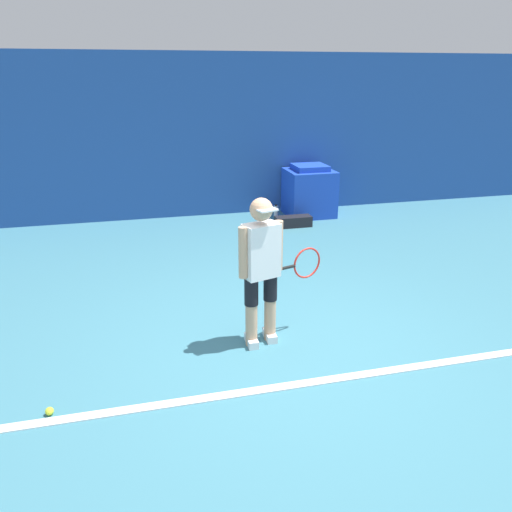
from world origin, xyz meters
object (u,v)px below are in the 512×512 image
(tennis_ball, at_px, (49,411))
(water_bottle, at_px, (276,211))
(equipment_bag, at_px, (293,221))
(tennis_player, at_px, (262,266))
(covered_chair, at_px, (309,191))

(tennis_ball, bearing_deg, water_bottle, 56.68)
(water_bottle, bearing_deg, tennis_ball, -123.32)
(equipment_bag, distance_m, water_bottle, 0.67)
(tennis_player, height_order, water_bottle, tennis_player)
(covered_chair, height_order, equipment_bag, covered_chair)
(tennis_ball, bearing_deg, covered_chair, 52.00)
(tennis_ball, xyz_separation_m, covered_chair, (4.07, 5.21, 0.43))
(tennis_ball, distance_m, water_bottle, 6.20)
(covered_chair, bearing_deg, water_bottle, -177.54)
(tennis_player, bearing_deg, equipment_bag, 50.63)
(tennis_ball, height_order, water_bottle, water_bottle)
(tennis_player, relative_size, covered_chair, 1.55)
(tennis_player, distance_m, covered_chair, 4.97)
(equipment_bag, bearing_deg, covered_chair, 52.06)
(tennis_ball, relative_size, equipment_bag, 0.10)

